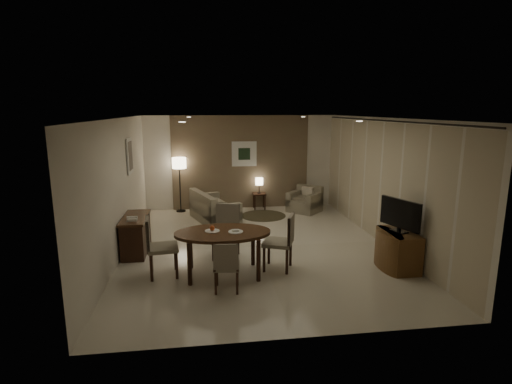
{
  "coord_description": "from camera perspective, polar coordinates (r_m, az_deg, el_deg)",
  "views": [
    {
      "loc": [
        -1.12,
        -8.0,
        2.88
      ],
      "look_at": [
        0.0,
        0.2,
        1.15
      ],
      "focal_mm": 28.0,
      "sensor_mm": 36.0,
      "label": 1
    }
  ],
  "objects": [
    {
      "name": "room_shell",
      "position": [
        8.62,
        -0.18,
        1.57
      ],
      "size": [
        5.5,
        7.0,
        2.7
      ],
      "color": "beige",
      "rests_on": "ground"
    },
    {
      "name": "taupe_accent",
      "position": [
        11.64,
        -2.19,
        4.25
      ],
      "size": [
        3.96,
        0.03,
        2.7
      ],
      "primitive_type": "cube",
      "color": "brown",
      "rests_on": "wall_back"
    },
    {
      "name": "curtain_wall",
      "position": [
        9.0,
        17.35,
        1.27
      ],
      "size": [
        0.08,
        6.7,
        2.58
      ],
      "primitive_type": null,
      "color": "beige",
      "rests_on": "wall_right"
    },
    {
      "name": "curtain_rod",
      "position": [
        8.86,
        17.88,
        9.69
      ],
      "size": [
        0.03,
        6.8,
        0.03
      ],
      "primitive_type": "cylinder",
      "rotation": [
        1.57,
        0.0,
        0.0
      ],
      "color": "black",
      "rests_on": "wall_right"
    },
    {
      "name": "art_back_frame",
      "position": [
        11.6,
        -1.7,
        5.47
      ],
      "size": [
        0.72,
        0.03,
        0.72
      ],
      "primitive_type": "cube",
      "color": "silver",
      "rests_on": "wall_back"
    },
    {
      "name": "art_back_canvas",
      "position": [
        11.58,
        -1.69,
        5.46
      ],
      "size": [
        0.34,
        0.01,
        0.34
      ],
      "primitive_type": "cube",
      "color": "black",
      "rests_on": "wall_back"
    },
    {
      "name": "art_left_frame",
      "position": [
        9.4,
        -17.59,
        4.96
      ],
      "size": [
        0.03,
        0.6,
        0.8
      ],
      "primitive_type": "cube",
      "color": "silver",
      "rests_on": "wall_left"
    },
    {
      "name": "art_left_canvas",
      "position": [
        9.4,
        -17.5,
        4.96
      ],
      "size": [
        0.01,
        0.46,
        0.64
      ],
      "primitive_type": "cube",
      "color": "gray",
      "rests_on": "wall_left"
    },
    {
      "name": "downlight_nl",
      "position": [
        6.21,
        -10.51,
        9.8
      ],
      "size": [
        0.1,
        0.1,
        0.01
      ],
      "primitive_type": "cylinder",
      "color": "white",
      "rests_on": "ceiling"
    },
    {
      "name": "downlight_nr",
      "position": [
        6.7,
        14.54,
        9.76
      ],
      "size": [
        0.1,
        0.1,
        0.01
      ],
      "primitive_type": "cylinder",
      "color": "white",
      "rests_on": "ceiling"
    },
    {
      "name": "downlight_fl",
      "position": [
        9.81,
        -9.57,
        10.5
      ],
      "size": [
        0.1,
        0.1,
        0.01
      ],
      "primitive_type": "cylinder",
      "color": "white",
      "rests_on": "ceiling"
    },
    {
      "name": "downlight_fr",
      "position": [
        10.12,
        6.76,
        10.62
      ],
      "size": [
        0.1,
        0.1,
        0.01
      ],
      "primitive_type": "cylinder",
      "color": "white",
      "rests_on": "ceiling"
    },
    {
      "name": "console_desk",
      "position": [
        8.5,
        -16.78,
        -5.86
      ],
      "size": [
        0.48,
        1.2,
        0.75
      ],
      "primitive_type": null,
      "color": "#4A2B18",
      "rests_on": "floor"
    },
    {
      "name": "telephone",
      "position": [
        8.1,
        -17.27,
        -3.63
      ],
      "size": [
        0.2,
        0.14,
        0.09
      ],
      "primitive_type": null,
      "color": "white",
      "rests_on": "console_desk"
    },
    {
      "name": "tv_cabinet",
      "position": [
        7.82,
        19.68,
        -7.81
      ],
      "size": [
        0.48,
        0.9,
        0.7
      ],
      "primitive_type": null,
      "color": "brown",
      "rests_on": "floor"
    },
    {
      "name": "flat_tv",
      "position": [
        7.62,
        19.89,
        -3.06
      ],
      "size": [
        0.36,
        0.85,
        0.6
      ],
      "primitive_type": null,
      "rotation": [
        0.0,
        0.0,
        0.35
      ],
      "color": "black",
      "rests_on": "tv_cabinet"
    },
    {
      "name": "dining_table",
      "position": [
        7.11,
        -4.72,
        -8.71
      ],
      "size": [
        1.68,
        1.05,
        0.79
      ],
      "primitive_type": null,
      "color": "#4A2B18",
      "rests_on": "floor"
    },
    {
      "name": "chair_near",
      "position": [
        6.52,
        -4.23,
        -10.4
      ],
      "size": [
        0.45,
        0.45,
        0.84
      ],
      "primitive_type": null,
      "rotation": [
        0.0,
        0.0,
        3.04
      ],
      "color": "gray",
      "rests_on": "floor"
    },
    {
      "name": "chair_far",
      "position": [
        7.85,
        -4.35,
        -5.75
      ],
      "size": [
        0.62,
        0.62,
        1.04
      ],
      "primitive_type": null,
      "rotation": [
        0.0,
        0.0,
        -0.27
      ],
      "color": "gray",
      "rests_on": "floor"
    },
    {
      "name": "chair_left",
      "position": [
        7.19,
        -13.14,
        -7.63
      ],
      "size": [
        0.57,
        0.57,
        1.06
      ],
      "primitive_type": null,
      "rotation": [
        0.0,
        0.0,
        1.69
      ],
      "color": "gray",
      "rests_on": "floor"
    },
    {
      "name": "chair_right",
      "position": [
        7.3,
        3.12,
        -7.13
      ],
      "size": [
        0.65,
        0.65,
        1.03
      ],
      "primitive_type": null,
      "rotation": [
        0.0,
        0.0,
        -1.94
      ],
      "color": "gray",
      "rests_on": "floor"
    },
    {
      "name": "plate_a",
      "position": [
        7.02,
        -6.27,
        -5.56
      ],
      "size": [
        0.26,
        0.26,
        0.02
      ],
      "primitive_type": "cylinder",
      "color": "white",
      "rests_on": "dining_table"
    },
    {
      "name": "plate_b",
      "position": [
        6.95,
        -2.93,
        -5.69
      ],
      "size": [
        0.26,
        0.26,
        0.02
      ],
      "primitive_type": "cylinder",
      "color": "white",
      "rests_on": "dining_table"
    },
    {
      "name": "fruit_apple",
      "position": [
        7.01,
        -6.28,
        -5.14
      ],
      "size": [
        0.09,
        0.09,
        0.09
      ],
      "primitive_type": "sphere",
      "color": "#B93E15",
      "rests_on": "plate_a"
    },
    {
      "name": "napkin",
      "position": [
        6.94,
        -2.93,
        -5.51
      ],
      "size": [
        0.12,
        0.08,
        0.03
      ],
      "primitive_type": "cube",
      "color": "white",
      "rests_on": "plate_b"
    },
    {
      "name": "round_rug",
      "position": [
        10.97,
        1.05,
        -3.38
      ],
      "size": [
        1.23,
        1.23,
        0.01
      ],
      "primitive_type": "cylinder",
      "color": "#3E3522",
      "rests_on": "floor"
    },
    {
      "name": "sofa",
      "position": [
        10.43,
        -5.92,
        -2.1
      ],
      "size": [
        1.82,
        1.33,
        0.77
      ],
      "primitive_type": null,
      "rotation": [
        0.0,
        0.0,
        1.91
      ],
      "color": "gray",
      "rests_on": "floor"
    },
    {
      "name": "armchair",
      "position": [
        11.43,
        6.95,
        -1.04
      ],
      "size": [
        1.1,
        1.1,
        0.71
      ],
      "primitive_type": null,
      "rotation": [
        0.0,
        0.0,
        -0.77
      ],
      "color": "gray",
      "rests_on": "floor"
    },
    {
      "name": "side_table",
      "position": [
        11.68,
        0.46,
        -1.29
      ],
      "size": [
        0.37,
        0.37,
        0.47
      ],
      "primitive_type": null,
      "color": "black",
      "rests_on": "floor"
    },
    {
      "name": "table_lamp",
      "position": [
        11.58,
        0.46,
        1.05
      ],
      "size": [
        0.22,
        0.22,
        0.5
      ],
      "primitive_type": null,
      "color": "#FFEAC1",
      "rests_on": "side_table"
    },
    {
      "name": "floor_lamp",
      "position": [
        11.47,
        -10.81,
        1.01
      ],
      "size": [
        0.39,
        0.39,
        1.55
      ],
      "primitive_type": null,
      "color": "#FFE5B7",
      "rests_on": "floor"
    }
  ]
}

